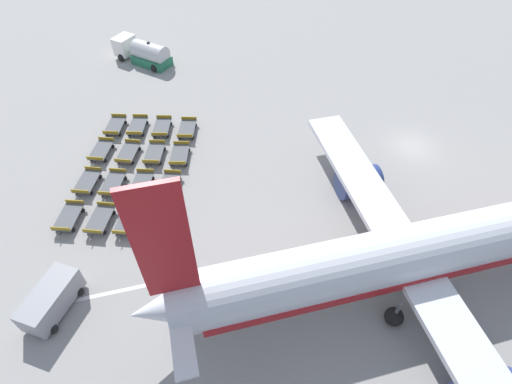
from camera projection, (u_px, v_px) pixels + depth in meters
The scene contains 21 objects.
ground_plane at pixel (412, 146), 38.91m from camera, with size 500.00×500.00×0.00m, color gray.
airplane at pixel (423, 251), 26.63m from camera, with size 32.62×38.98×13.56m.
fuel_tanker_primary at pixel (145, 53), 49.24m from camera, with size 6.39×7.45×2.97m.
service_van at pixel (51, 300), 26.40m from camera, with size 4.78×3.59×2.07m.
baggage_dolly_row_near_col_a at pixel (115, 126), 40.40m from camera, with size 3.73×2.01×0.92m.
baggage_dolly_row_near_col_b at pixel (101, 150), 37.77m from camera, with size 3.73×2.15×0.92m.
baggage_dolly_row_near_col_c at pixel (88, 182), 34.89m from camera, with size 3.73×2.17×0.92m.
baggage_dolly_row_near_col_d at pixel (69, 217), 32.13m from camera, with size 3.73×2.08×0.92m.
baggage_dolly_row_mid_a_col_a at pixel (138, 126), 40.35m from camera, with size 3.72×1.95×0.92m.
baggage_dolly_row_mid_a_col_b at pixel (128, 153), 37.55m from camera, with size 3.73×2.17×0.92m.
baggage_dolly_row_mid_a_col_c at pixel (113, 184), 34.74m from camera, with size 3.73×2.13×0.92m.
baggage_dolly_row_mid_a_col_d at pixel (100, 219), 31.97m from camera, with size 3.73×2.19×0.92m.
baggage_dolly_row_mid_b_col_a at pixel (162, 127), 40.23m from camera, with size 3.71×1.92×0.92m.
baggage_dolly_row_mid_b_col_b at pixel (155, 153), 37.49m from camera, with size 3.72×1.98×0.92m.
baggage_dolly_row_mid_b_col_c at pixel (142, 184), 34.72m from camera, with size 3.73×2.01×0.92m.
baggage_dolly_row_mid_b_col_d at pixel (128, 220), 31.90m from camera, with size 3.73×2.15×0.92m.
baggage_dolly_row_far_col_a at pixel (187, 129), 40.05m from camera, with size 3.72×1.96×0.92m.
baggage_dolly_row_far_col_b at pixel (180, 155), 37.35m from camera, with size 3.72×1.92×0.92m.
baggage_dolly_row_far_col_c at pixel (169, 185), 34.63m from camera, with size 3.73×2.05×0.92m.
baggage_dolly_row_far_col_d at pixel (158, 221), 31.87m from camera, with size 3.73×2.00×0.92m.
stand_guidance_stripe at pixel (292, 254), 30.24m from camera, with size 5.42×38.48×0.01m.
Camera 1 is at (28.02, -18.63, 25.20)m, focal length 28.00 mm.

